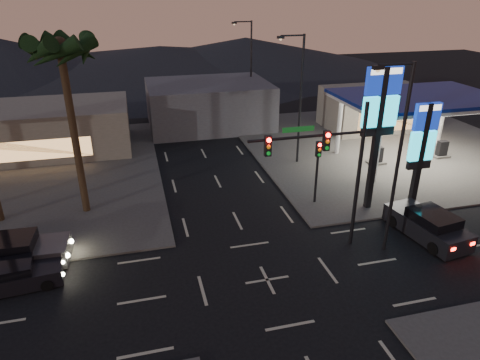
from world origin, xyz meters
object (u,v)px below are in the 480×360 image
object	(u,v)px
pylon_sign_short	(423,142)
suv_station	(428,225)
pylon_sign_tall	(380,112)
car_lane_b_front	(16,253)
traffic_signal_mast	(330,159)
gas_station	(419,100)
car_lane_a_front	(17,276)

from	to	relation	value
pylon_sign_short	suv_station	size ratio (longest dim) A/B	1.35
pylon_sign_tall	pylon_sign_short	bearing A→B (deg)	-21.80
pylon_sign_short	car_lane_b_front	size ratio (longest dim) A/B	1.37
traffic_signal_mast	suv_station	size ratio (longest dim) A/B	1.54
gas_station	car_lane_b_front	xyz separation A→B (m)	(-27.97, -7.69, -4.32)
traffic_signal_mast	pylon_sign_tall	bearing A→B (deg)	36.52
traffic_signal_mast	car_lane_a_front	distance (m)	16.07
car_lane_a_front	gas_station	bearing A→B (deg)	19.03
pylon_sign_tall	car_lane_b_front	xyz separation A→B (m)	(-20.47, -1.19, -5.63)
pylon_sign_short	traffic_signal_mast	size ratio (longest dim) A/B	0.88
car_lane_a_front	car_lane_b_front	size ratio (longest dim) A/B	0.81
pylon_sign_short	gas_station	bearing A→B (deg)	56.31
gas_station	pylon_sign_short	distance (m)	9.02
pylon_sign_tall	car_lane_a_front	distance (m)	21.16
pylon_sign_short	car_lane_a_front	distance (m)	23.08
gas_station	pylon_sign_tall	bearing A→B (deg)	-139.09
gas_station	traffic_signal_mast	world-z (taller)	traffic_signal_mast
car_lane_a_front	suv_station	size ratio (longest dim) A/B	0.80
traffic_signal_mast	suv_station	distance (m)	7.69
car_lane_b_front	suv_station	size ratio (longest dim) A/B	0.98
pylon_sign_tall	suv_station	bearing A→B (deg)	-69.16
traffic_signal_mast	car_lane_b_front	distance (m)	16.51
pylon_sign_tall	traffic_signal_mast	distance (m)	6.02
gas_station	car_lane_a_front	world-z (taller)	gas_station
car_lane_b_front	suv_station	distance (m)	22.16
car_lane_a_front	suv_station	world-z (taller)	suv_station
pylon_sign_tall	pylon_sign_short	world-z (taller)	pylon_sign_tall
pylon_sign_tall	car_lane_b_front	bearing A→B (deg)	-176.67
gas_station	car_lane_a_front	distance (m)	29.57
pylon_sign_short	traffic_signal_mast	bearing A→B (deg)	-160.87
car_lane_b_front	traffic_signal_mast	bearing A→B (deg)	-8.39
car_lane_b_front	car_lane_a_front	bearing A→B (deg)	-79.50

